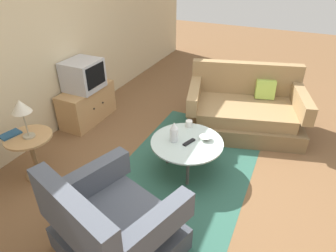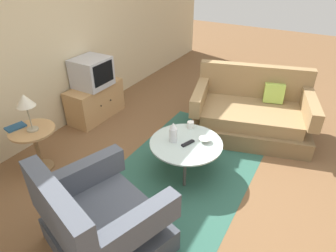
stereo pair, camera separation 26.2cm
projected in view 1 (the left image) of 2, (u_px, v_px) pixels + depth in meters
ground_plane at (193, 172)px, 3.55m from camera, size 16.00×16.00×0.00m
back_wall at (29, 40)px, 3.65m from camera, size 9.00×0.12×2.70m
area_rug at (186, 169)px, 3.60m from camera, size 2.63×1.52×0.00m
armchair at (113, 227)px, 2.47m from camera, size 1.12×1.17×0.90m
couch at (244, 111)px, 4.27m from camera, size 1.38×1.80×0.90m
coffee_table at (187, 144)px, 3.40m from camera, size 0.84×0.84×0.41m
side_table at (31, 148)px, 3.30m from camera, size 0.51×0.51×0.56m
tv_stand at (87, 104)px, 4.50m from camera, size 0.91×0.43×0.54m
television at (83, 75)px, 4.25m from camera, size 0.50×0.47×0.43m
table_lamp at (21, 108)px, 3.03m from camera, size 0.21×0.21×0.45m
vase at (174, 132)px, 3.34m from camera, size 0.09×0.09×0.25m
mug at (189, 124)px, 3.65m from camera, size 0.13×0.08×0.08m
bowl at (205, 138)px, 3.40m from camera, size 0.14×0.14×0.04m
tv_remote_dark at (189, 142)px, 3.36m from camera, size 0.18×0.10×0.02m
book at (10, 134)px, 3.23m from camera, size 0.24×0.17×0.02m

